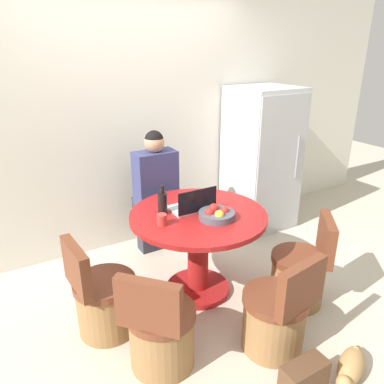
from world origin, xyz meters
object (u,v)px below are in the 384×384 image
(chair_near_left_corner, at_px, (161,333))
(person_seated, at_px, (154,190))
(laptop, at_px, (192,206))
(fruit_bowl, at_px, (217,214))
(refrigerator, at_px, (261,159))
(cat, at_px, (350,367))
(chair_near_right_corner, at_px, (300,274))
(bottle, at_px, (163,203))
(chair_near_camera, at_px, (276,318))
(chair_left_side, at_px, (104,301))
(dining_table, at_px, (198,238))
(handbag, at_px, (303,381))

(chair_near_left_corner, xyz_separation_m, person_seated, (0.61, 1.36, 0.44))
(laptop, relative_size, fruit_bowl, 1.22)
(refrigerator, distance_m, cat, 2.42)
(chair_near_right_corner, distance_m, laptop, 1.06)
(fruit_bowl, xyz_separation_m, bottle, (-0.33, 0.29, 0.06))
(chair_near_camera, height_order, person_seated, person_seated)
(bottle, bearing_deg, refrigerator, 22.82)
(chair_left_side, relative_size, laptop, 2.22)
(chair_near_camera, height_order, chair_left_side, same)
(dining_table, height_order, bottle, bottle)
(laptop, relative_size, handbag, 1.17)
(dining_table, relative_size, chair_left_side, 1.44)
(laptop, xyz_separation_m, fruit_bowl, (0.08, -0.23, -0.00))
(chair_near_right_corner, height_order, laptop, laptop)
(chair_near_left_corner, relative_size, fruit_bowl, 2.72)
(person_seated, height_order, laptop, person_seated)
(person_seated, height_order, bottle, person_seated)
(chair_left_side, relative_size, cat, 1.77)
(chair_near_camera, distance_m, fruit_bowl, 0.87)
(dining_table, distance_m, chair_near_camera, 0.90)
(chair_near_left_corner, relative_size, person_seated, 0.60)
(dining_table, distance_m, cat, 1.42)
(refrigerator, xyz_separation_m, cat, (-0.97, -2.10, -0.72))
(laptop, xyz_separation_m, handbag, (0.01, -1.32, -0.66))
(chair_left_side, height_order, chair_near_left_corner, same)
(chair_left_side, bearing_deg, bottle, -76.08)
(chair_near_left_corner, xyz_separation_m, fruit_bowl, (0.71, 0.42, 0.53))
(person_seated, distance_m, cat, 2.20)
(dining_table, relative_size, cat, 2.56)
(bottle, bearing_deg, handbag, -79.72)
(laptop, height_order, bottle, bottle)
(chair_near_right_corner, xyz_separation_m, person_seated, (-0.69, 1.33, 0.44))
(refrigerator, relative_size, chair_near_camera, 2.07)
(person_seated, distance_m, fruit_bowl, 0.95)
(refrigerator, bearing_deg, chair_near_right_corner, -116.71)
(person_seated, bearing_deg, handbag, 90.73)
(chair_left_side, relative_size, chair_near_right_corner, 1.00)
(bottle, height_order, cat, bottle)
(cat, bearing_deg, dining_table, -98.44)
(fruit_bowl, relative_size, cat, 0.65)
(chair_left_side, height_order, bottle, bottle)
(refrigerator, height_order, bottle, refrigerator)
(handbag, bearing_deg, bottle, 100.28)
(laptop, bearing_deg, dining_table, 97.94)
(cat, bearing_deg, person_seated, -103.54)
(chair_near_left_corner, bearing_deg, cat, -167.68)
(refrigerator, distance_m, fruit_bowl, 1.59)
(bottle, bearing_deg, chair_left_side, -161.99)
(dining_table, height_order, chair_near_camera, chair_near_camera)
(dining_table, xyz_separation_m, person_seated, (-0.03, 0.78, 0.18))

